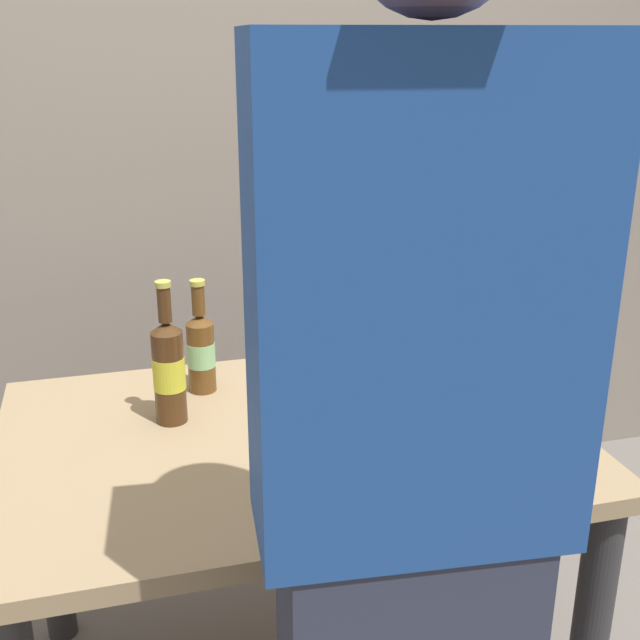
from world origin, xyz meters
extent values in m
cube|color=#9E8460|center=(0.00, 0.00, 0.71)|extent=(1.23, 0.85, 0.04)
cylinder|color=#2D2D30|center=(-0.55, 0.37, 0.34)|extent=(0.08, 0.08, 0.69)
cylinder|color=#2D2D30|center=(0.55, 0.37, 0.34)|extent=(0.08, 0.08, 0.69)
cube|color=#383D4C|center=(0.29, 0.08, 0.73)|extent=(0.35, 0.26, 0.01)
cube|color=#232326|center=(0.30, 0.06, 0.74)|extent=(0.29, 0.16, 0.00)
cube|color=#383D4C|center=(0.27, 0.23, 0.85)|extent=(0.33, 0.14, 0.21)
cube|color=black|center=(0.27, 0.23, 0.85)|extent=(0.31, 0.12, 0.19)
cylinder|color=#472B14|center=(-0.24, 0.12, 0.83)|extent=(0.07, 0.07, 0.21)
cone|color=#472B14|center=(-0.24, 0.12, 0.95)|extent=(0.07, 0.07, 0.02)
cylinder|color=#472B14|center=(-0.24, 0.12, 1.00)|extent=(0.03, 0.03, 0.08)
cylinder|color=#BFB74C|center=(-0.24, 0.12, 1.05)|extent=(0.03, 0.03, 0.01)
cylinder|color=gold|center=(-0.24, 0.12, 0.84)|extent=(0.07, 0.07, 0.07)
cylinder|color=brown|center=(-0.15, 0.26, 0.81)|extent=(0.07, 0.07, 0.17)
cone|color=brown|center=(-0.15, 0.26, 0.91)|extent=(0.07, 0.07, 0.02)
cylinder|color=brown|center=(-0.15, 0.26, 0.96)|extent=(0.03, 0.03, 0.07)
cylinder|color=#BFB74C|center=(-0.15, 0.26, 1.00)|extent=(0.04, 0.04, 0.01)
cylinder|color=#8EC986|center=(-0.15, 0.26, 0.82)|extent=(0.07, 0.07, 0.06)
cube|color=#1E4793|center=(0.04, -0.59, 1.21)|extent=(0.46, 0.25, 0.68)
cube|color=gray|center=(0.00, 0.98, 1.30)|extent=(6.00, 0.10, 2.60)
camera|label=1|loc=(-0.34, -1.50, 1.54)|focal=44.50mm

